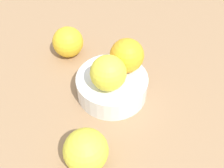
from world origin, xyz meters
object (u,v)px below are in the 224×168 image
object	(u,v)px
orange_in_bowl_0	(108,73)
orange_loose_0	(68,42)
orange_loose_1	(86,151)
fruit_bowl	(112,86)
orange_in_bowl_1	(127,55)

from	to	relation	value
orange_in_bowl_0	orange_loose_0	bearing A→B (deg)	11.74
orange_in_bowl_0	orange_loose_1	distance (cm)	14.84
fruit_bowl	orange_in_bowl_1	xyz separation A→B (cm)	(1.53, -3.79, 5.93)
fruit_bowl	orange_loose_0	size ratio (longest dim) A/B	2.02
orange_in_bowl_0	orange_loose_0	size ratio (longest dim) A/B	0.95
orange_in_bowl_1	orange_in_bowl_0	bearing A→B (deg)	122.08
fruit_bowl	orange_in_bowl_0	size ratio (longest dim) A/B	2.11
orange_in_bowl_1	orange_loose_0	size ratio (longest dim) A/B	0.95
fruit_bowl	orange_loose_1	world-z (taller)	orange_loose_1
orange_loose_0	orange_loose_1	world-z (taller)	orange_loose_1
orange_loose_0	orange_loose_1	size ratio (longest dim) A/B	0.96
fruit_bowl	orange_loose_1	distance (cm)	16.52
orange_in_bowl_0	orange_in_bowl_1	size ratio (longest dim) A/B	1.00
orange_loose_0	orange_in_bowl_1	bearing A→B (deg)	-147.94
orange_in_bowl_0	orange_loose_1	xyz separation A→B (cm)	(-11.48, 8.34, -4.35)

